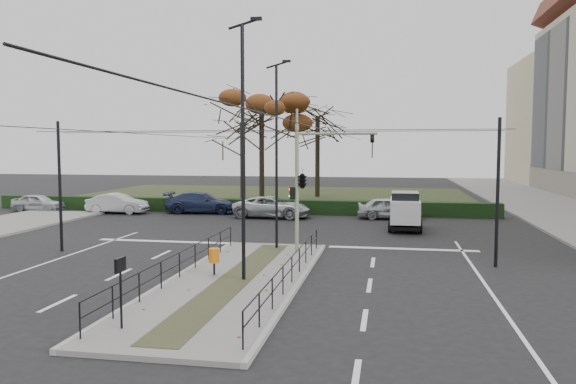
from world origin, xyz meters
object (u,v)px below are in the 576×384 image
at_px(traffic_light, 304,178).
at_px(bare_tree_near, 243,128).
at_px(litter_bin, 214,256).
at_px(parked_car_second, 118,203).
at_px(parked_car_third, 202,202).
at_px(rust_tree, 262,109).
at_px(streetlamp_median_near, 243,149).
at_px(parked_car_fourth, 272,207).
at_px(parked_car_fifth, 390,208).
at_px(streetlamp_median_far, 277,154).
at_px(bare_tree_center, 318,122).
at_px(info_panel, 120,273).
at_px(parked_car_first, 38,203).
at_px(white_van, 405,210).

height_order(traffic_light, bare_tree_near, bare_tree_near).
xyz_separation_m(litter_bin, parked_car_second, (-13.23, 18.37, -0.11)).
relative_size(parked_car_third, rust_tree, 0.50).
bearing_deg(streetlamp_median_near, parked_car_fourth, 98.94).
distance_m(parked_car_third, parked_car_fifth, 13.61).
bearing_deg(streetlamp_median_far, bare_tree_near, 108.97).
xyz_separation_m(bare_tree_center, bare_tree_near, (-5.47, -7.18, -0.80)).
distance_m(info_panel, parked_car_first, 31.50).
height_order(info_panel, parked_car_second, info_panel).
distance_m(traffic_light, parked_car_second, 20.86).
bearing_deg(bare_tree_center, traffic_light, -83.88).
bearing_deg(parked_car_fourth, rust_tree, 18.89).
distance_m(parked_car_fourth, parked_car_fifth, 8.00).
relative_size(info_panel, parked_car_first, 0.48).
bearing_deg(parked_car_first, traffic_light, -122.92).
xyz_separation_m(parked_car_fourth, bare_tree_center, (1.12, 15.86, 6.51)).
xyz_separation_m(streetlamp_median_far, parked_car_first, (-20.96, 12.74, -3.86)).
distance_m(parked_car_first, bare_tree_center, 25.45).
height_order(streetlamp_median_far, parked_car_fifth, streetlamp_median_far).
bearing_deg(white_van, litter_bin, -117.57).
height_order(parked_car_first, parked_car_third, parked_car_third).
distance_m(traffic_light, streetlamp_median_near, 5.89).
height_order(traffic_light, info_panel, traffic_light).
height_order(streetlamp_median_near, streetlamp_median_far, streetlamp_median_near).
distance_m(streetlamp_median_near, parked_car_first, 28.75).
xyz_separation_m(streetlamp_median_near, parked_car_first, (-21.07, 19.14, -4.09)).
xyz_separation_m(traffic_light, parked_car_first, (-22.36, 13.54, -2.80)).
xyz_separation_m(traffic_light, parked_car_fifth, (3.76, 13.61, -2.72)).
relative_size(parked_car_first, parked_car_fifth, 0.90).
distance_m(parked_car_first, rust_tree, 19.41).
height_order(litter_bin, streetlamp_median_near, streetlamp_median_near).
xyz_separation_m(streetlamp_median_near, parked_car_fourth, (-2.92, 18.54, -4.02)).
bearing_deg(streetlamp_median_near, parked_car_third, 112.82).
bearing_deg(parked_car_first, parked_car_fifth, -91.56).
distance_m(parked_car_fourth, white_van, 9.78).
relative_size(streetlamp_median_near, bare_tree_near, 1.00).
relative_size(litter_bin, parked_car_second, 0.22).
bearing_deg(streetlamp_median_near, streetlamp_median_far, 90.96).
relative_size(streetlamp_median_near, parked_car_fourth, 1.72).
bearing_deg(streetlamp_median_far, parked_car_third, 121.27).
distance_m(info_panel, bare_tree_near, 33.77).
xyz_separation_m(litter_bin, parked_car_third, (-7.23, 19.68, -0.07)).
distance_m(parked_car_second, parked_car_third, 6.14).
distance_m(streetlamp_median_far, rust_tree, 23.44).
xyz_separation_m(parked_car_first, parked_car_second, (6.55, -0.20, 0.06)).
bearing_deg(bare_tree_center, info_panel, -89.96).
distance_m(white_van, bare_tree_near, 19.15).
xyz_separation_m(litter_bin, parked_car_first, (-19.78, 18.57, -0.18)).
bearing_deg(bare_tree_near, litter_bin, -77.36).
bearing_deg(rust_tree, streetlamp_median_near, -78.28).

